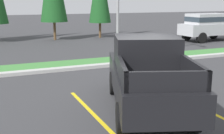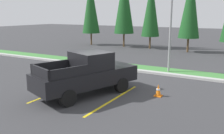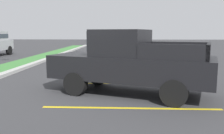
{
  "view_description": "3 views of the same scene",
  "coord_description": "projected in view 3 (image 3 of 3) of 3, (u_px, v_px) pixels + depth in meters",
  "views": [
    {
      "loc": [
        -4.39,
        -7.91,
        3.1
      ],
      "look_at": [
        -1.12,
        -0.29,
        1.25
      ],
      "focal_mm": 47.94,
      "sensor_mm": 36.0,
      "label": 1
    },
    {
      "loc": [
        6.78,
        -10.49,
        3.95
      ],
      "look_at": [
        0.03,
        1.35,
        1.02
      ],
      "focal_mm": 40.35,
      "sensor_mm": 36.0,
      "label": 2
    },
    {
      "loc": [
        -7.99,
        -0.53,
        2.01
      ],
      "look_at": [
        0.72,
        -0.13,
        0.75
      ],
      "focal_mm": 38.53,
      "sensor_mm": 36.0,
      "label": 3
    }
  ],
  "objects": [
    {
      "name": "pickup_truck_main",
      "position": [
        129.0,
        62.0,
        7.82
      ],
      "size": [
        3.57,
        5.55,
        2.1
      ],
      "color": "black",
      "rests_on": "ground"
    },
    {
      "name": "parking_line_far",
      "position": [
        129.0,
        84.0,
        9.48
      ],
      "size": [
        0.12,
        4.8,
        0.01
      ],
      "primitive_type": "cube",
      "color": "yellow",
      "rests_on": "ground"
    },
    {
      "name": "ground_plane",
      "position": [
        107.0,
        92.0,
        8.21
      ],
      "size": [
        120.0,
        120.0,
        0.0
      ],
      "primitive_type": "plane",
      "color": "#38383A"
    },
    {
      "name": "traffic_cone",
      "position": [
        96.0,
        70.0,
        11.13
      ],
      "size": [
        0.36,
        0.36,
        0.6
      ],
      "color": "orange",
      "rests_on": "ground"
    },
    {
      "name": "parking_line_near",
      "position": [
        131.0,
        108.0,
        6.42
      ],
      "size": [
        0.12,
        4.8,
        0.01
      ],
      "primitive_type": "cube",
      "color": "yellow",
      "rests_on": "ground"
    }
  ]
}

